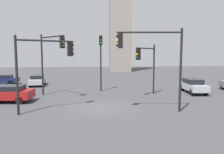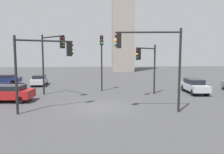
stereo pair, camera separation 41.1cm
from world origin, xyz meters
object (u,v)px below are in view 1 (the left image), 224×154
car_1 (193,85)px  car_4 (6,93)px  traffic_light_0 (152,52)px  car_2 (0,79)px  traffic_light_2 (51,52)px  traffic_light_4 (101,53)px  car_0 (37,80)px  traffic_light_1 (146,60)px  traffic_light_3 (45,58)px

car_1 → car_4: bearing=-77.5°
traffic_light_0 → car_2: 22.06m
car_2 → car_4: size_ratio=1.09×
traffic_light_2 → traffic_light_4: size_ratio=0.98×
car_4 → car_0: bearing=-87.0°
traffic_light_1 → traffic_light_3: traffic_light_3 is taller
traffic_light_0 → car_0: 17.81m
traffic_light_0 → traffic_light_3: size_ratio=1.10×
traffic_light_0 → traffic_light_2: (-7.56, 5.98, 0.04)m
car_1 → traffic_light_2: bearing=-82.7°
traffic_light_4 → traffic_light_1: bearing=46.2°
car_4 → traffic_light_4: bearing=-144.8°
car_2 → car_4: (4.68, -10.96, 0.04)m
traffic_light_1 → traffic_light_0: bearing=36.3°
traffic_light_1 → car_4: (-12.15, -1.55, -2.63)m
car_2 → car_0: bearing=161.3°
traffic_light_0 → traffic_light_2: bearing=-31.6°
car_0 → car_1: 18.46m
car_0 → car_2: (-5.03, 1.28, 0.01)m
car_1 → car_0: bearing=-108.6°
traffic_light_4 → car_0: traffic_light_4 is taller
traffic_light_0 → car_0: (-10.62, 13.90, -3.37)m
traffic_light_0 → car_0: bearing=-45.9°
traffic_light_1 → traffic_light_4: (-4.08, 3.14, 0.69)m
traffic_light_2 → car_2: (-8.08, 9.20, -3.40)m
traffic_light_2 → traffic_light_4: bearing=81.8°
traffic_light_1 → traffic_light_2: size_ratio=0.84×
car_2 → traffic_light_0: bearing=131.5°
traffic_light_3 → car_2: 16.86m
car_1 → car_4: size_ratio=0.94×
traffic_light_1 → car_0: size_ratio=1.17×
traffic_light_0 → traffic_light_3: traffic_light_0 is taller
car_1 → car_4: (-17.32, -2.44, -0.02)m
traffic_light_4 → traffic_light_3: bearing=-34.3°
traffic_light_3 → car_2: size_ratio=1.07×
traffic_light_0 → car_1: bearing=-126.9°
car_2 → car_1: bearing=154.4°
traffic_light_0 → car_1: 9.78m
traffic_light_4 → car_0: size_ratio=1.41×
traffic_light_4 → car_2: (-12.75, 6.27, -3.36)m
traffic_light_3 → car_2: traffic_light_3 is taller
traffic_light_1 → traffic_light_3: 9.64m
traffic_light_0 → traffic_light_1: size_ratio=1.16×
traffic_light_1 → traffic_light_2: bearing=-43.4°
car_0 → car_1: car_1 is taller
traffic_light_1 → car_0: (-11.80, 8.13, -2.68)m
traffic_light_1 → car_1: size_ratio=1.18×
traffic_light_2 → traffic_light_3: (0.42, -5.06, -0.44)m
traffic_light_0 → traffic_light_3: 7.21m
traffic_light_0 → traffic_light_4: (-2.90, 8.91, 0.00)m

